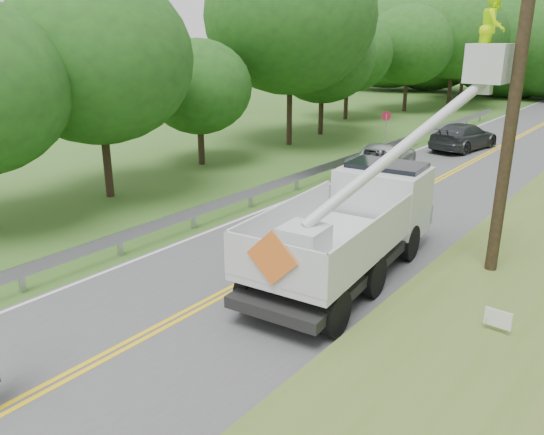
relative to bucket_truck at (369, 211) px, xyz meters
The scene contains 9 objects.
ground 8.20m from the bucket_truck, 103.98° to the right, with size 140.00×140.00×0.00m, color #33571C.
road 6.69m from the bucket_truck, 107.41° to the left, with size 7.20×96.00×0.03m.
guardrail 9.33m from the bucket_truck, 130.01° to the left, with size 0.18×48.00×0.77m.
treeline_left 24.50m from the bucket_truck, 120.30° to the left, with size 11.45×54.40×11.45m.
bucket_truck is the anchor object (origin of this frame).
suv_silver 10.72m from the bucket_truck, 114.35° to the left, with size 2.45×5.32×1.48m, color silver.
suv_darkgrey 18.17m from the bucket_truck, 100.88° to the left, with size 2.07×5.10×1.48m, color #34373B.
stop_sign_permanent 14.65m from the bucket_truck, 114.52° to the left, with size 0.37×0.40×2.43m.
yard_sign 4.72m from the bucket_truck, 26.10° to the right, with size 0.55×0.04×0.80m.
Camera 1 is at (8.39, -4.86, 6.15)m, focal length 35.51 mm.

